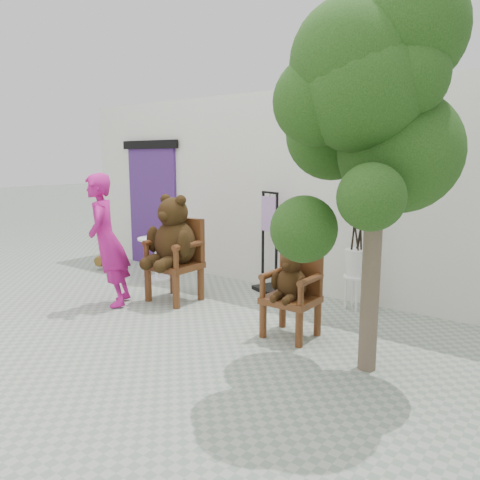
{
  "coord_description": "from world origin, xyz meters",
  "views": [
    {
      "loc": [
        3.56,
        -3.44,
        1.99
      ],
      "look_at": [
        -0.03,
        1.35,
        0.95
      ],
      "focal_mm": 35.0,
      "sensor_mm": 36.0,
      "label": 1
    }
  ],
  "objects_px": {
    "display_stand": "(269,253)",
    "chair_big": "(174,242)",
    "cafe_table": "(156,253)",
    "stool_bucket": "(356,262)",
    "chair_small": "(292,285)",
    "tree": "(368,100)",
    "person": "(107,241)"
  },
  "relations": [
    {
      "from": "display_stand",
      "to": "chair_big",
      "type": "bearing_deg",
      "value": -101.83
    },
    {
      "from": "chair_big",
      "to": "display_stand",
      "type": "xyz_separation_m",
      "value": [
        0.81,
        1.19,
        -0.26
      ]
    },
    {
      "from": "cafe_table",
      "to": "stool_bucket",
      "type": "distance_m",
      "value": 3.33
    },
    {
      "from": "chair_small",
      "to": "tree",
      "type": "bearing_deg",
      "value": -25.8
    },
    {
      "from": "cafe_table",
      "to": "display_stand",
      "type": "xyz_separation_m",
      "value": [
        1.89,
        0.53,
        0.14
      ]
    },
    {
      "from": "chair_big",
      "to": "chair_small",
      "type": "distance_m",
      "value": 2.05
    },
    {
      "from": "cafe_table",
      "to": "stool_bucket",
      "type": "height_order",
      "value": "stool_bucket"
    },
    {
      "from": "person",
      "to": "cafe_table",
      "type": "height_order",
      "value": "person"
    },
    {
      "from": "chair_small",
      "to": "person",
      "type": "relative_size",
      "value": 0.56
    },
    {
      "from": "display_stand",
      "to": "tree",
      "type": "height_order",
      "value": "tree"
    },
    {
      "from": "chair_small",
      "to": "cafe_table",
      "type": "height_order",
      "value": "chair_small"
    },
    {
      "from": "chair_big",
      "to": "person",
      "type": "distance_m",
      "value": 0.9
    },
    {
      "from": "cafe_table",
      "to": "stool_bucket",
      "type": "relative_size",
      "value": 0.49
    },
    {
      "from": "display_stand",
      "to": "person",
      "type": "bearing_deg",
      "value": -103.68
    },
    {
      "from": "chair_small",
      "to": "tree",
      "type": "height_order",
      "value": "tree"
    },
    {
      "from": "chair_big",
      "to": "tree",
      "type": "height_order",
      "value": "tree"
    },
    {
      "from": "cafe_table",
      "to": "tree",
      "type": "relative_size",
      "value": 0.2
    },
    {
      "from": "chair_small",
      "to": "stool_bucket",
      "type": "xyz_separation_m",
      "value": [
        0.18,
        1.33,
        0.05
      ]
    },
    {
      "from": "display_stand",
      "to": "stool_bucket",
      "type": "bearing_deg",
      "value": 20.81
    },
    {
      "from": "chair_big",
      "to": "cafe_table",
      "type": "relative_size",
      "value": 2.14
    },
    {
      "from": "chair_big",
      "to": "chair_small",
      "type": "bearing_deg",
      "value": -5.02
    },
    {
      "from": "stool_bucket",
      "to": "tree",
      "type": "height_order",
      "value": "tree"
    },
    {
      "from": "person",
      "to": "chair_big",
      "type": "bearing_deg",
      "value": 99.9
    },
    {
      "from": "chair_big",
      "to": "tree",
      "type": "bearing_deg",
      "value": -12.24
    },
    {
      "from": "display_stand",
      "to": "tree",
      "type": "bearing_deg",
      "value": -17.54
    },
    {
      "from": "person",
      "to": "cafe_table",
      "type": "relative_size",
      "value": 2.55
    },
    {
      "from": "chair_big",
      "to": "person",
      "type": "bearing_deg",
      "value": -129.14
    },
    {
      "from": "chair_big",
      "to": "cafe_table",
      "type": "distance_m",
      "value": 1.33
    },
    {
      "from": "chair_small",
      "to": "stool_bucket",
      "type": "height_order",
      "value": "stool_bucket"
    },
    {
      "from": "cafe_table",
      "to": "display_stand",
      "type": "bearing_deg",
      "value": 15.59
    },
    {
      "from": "chair_big",
      "to": "stool_bucket",
      "type": "relative_size",
      "value": 1.04
    },
    {
      "from": "chair_big",
      "to": "display_stand",
      "type": "distance_m",
      "value": 1.47
    }
  ]
}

